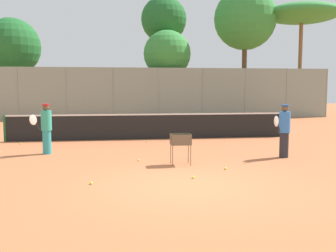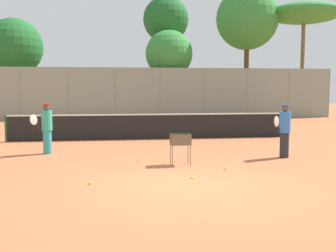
% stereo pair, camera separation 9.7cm
% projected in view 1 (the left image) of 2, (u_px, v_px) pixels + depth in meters
% --- Properties ---
extents(ground_plane, '(80.00, 80.00, 0.00)m').
position_uv_depth(ground_plane, '(186.00, 186.00, 8.71)').
color(ground_plane, '#B7663D').
extents(tennis_net, '(11.84, 0.10, 1.07)m').
position_uv_depth(tennis_net, '(151.00, 126.00, 16.46)').
color(tennis_net, '#26592D').
rests_on(tennis_net, ground_plane).
extents(back_fence, '(27.68, 0.08, 3.48)m').
position_uv_depth(back_fence, '(136.00, 93.00, 26.49)').
color(back_fence, gray).
rests_on(back_fence, ground_plane).
extents(tree_0, '(3.42, 3.42, 6.27)m').
position_uv_depth(tree_0, '(167.00, 55.00, 28.42)').
color(tree_0, brown).
rests_on(tree_0, ground_plane).
extents(tree_1, '(4.69, 4.69, 9.66)m').
position_uv_depth(tree_1, '(245.00, 19.00, 29.65)').
color(tree_1, brown).
rests_on(tree_1, ground_plane).
extents(tree_2, '(4.01, 4.01, 6.98)m').
position_uv_depth(tree_2, '(12.00, 47.00, 27.46)').
color(tree_2, brown).
rests_on(tree_2, ground_plane).
extents(tree_3, '(3.48, 3.48, 9.06)m').
position_uv_depth(tree_3, '(164.00, 21.00, 30.00)').
color(tree_3, brown).
rests_on(tree_3, ground_plane).
extents(tree_4, '(5.77, 5.77, 8.41)m').
position_uv_depth(tree_4, '(302.00, 14.00, 29.62)').
color(tree_4, brown).
rests_on(tree_4, ground_plane).
extents(player_white_outfit, '(0.75, 0.63, 1.65)m').
position_uv_depth(player_white_outfit, '(284.00, 130.00, 12.15)').
color(player_white_outfit, '#26262D').
rests_on(player_white_outfit, ground_plane).
extents(player_red_cap, '(0.64, 0.74, 1.64)m').
position_uv_depth(player_red_cap, '(46.00, 128.00, 12.79)').
color(player_red_cap, teal).
rests_on(player_red_cap, ground_plane).
extents(ball_cart, '(0.56, 0.41, 0.87)m').
position_uv_depth(ball_cart, '(181.00, 142.00, 11.03)').
color(ball_cart, brown).
rests_on(ball_cart, ground_plane).
extents(tennis_ball_0, '(0.07, 0.07, 0.07)m').
position_uv_depth(tennis_ball_0, '(225.00, 169.00, 10.41)').
color(tennis_ball_0, '#D1E54C').
rests_on(tennis_ball_0, ground_plane).
extents(tennis_ball_1, '(0.07, 0.07, 0.07)m').
position_uv_depth(tennis_ball_1, '(91.00, 183.00, 8.84)').
color(tennis_ball_1, '#D1E54C').
rests_on(tennis_ball_1, ground_plane).
extents(tennis_ball_2, '(0.07, 0.07, 0.07)m').
position_uv_depth(tennis_ball_2, '(193.00, 177.00, 9.41)').
color(tennis_ball_2, '#D1E54C').
rests_on(tennis_ball_2, ground_plane).
extents(tennis_ball_4, '(0.07, 0.07, 0.07)m').
position_uv_depth(tennis_ball_4, '(147.00, 141.00, 15.64)').
color(tennis_ball_4, '#D1E54C').
rests_on(tennis_ball_4, ground_plane).
extents(tennis_ball_5, '(0.07, 0.07, 0.07)m').
position_uv_depth(tennis_ball_5, '(139.00, 160.00, 11.61)').
color(tennis_ball_5, '#D1E54C').
rests_on(tennis_ball_5, ground_plane).
extents(tennis_ball_6, '(0.07, 0.07, 0.07)m').
position_uv_depth(tennis_ball_6, '(20.00, 143.00, 15.05)').
color(tennis_ball_6, '#D1E54C').
rests_on(tennis_ball_6, ground_plane).
extents(parked_car, '(4.20, 1.70, 1.60)m').
position_uv_depth(parked_car, '(137.00, 107.00, 30.01)').
color(parked_car, '#3F4C8C').
rests_on(parked_car, ground_plane).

